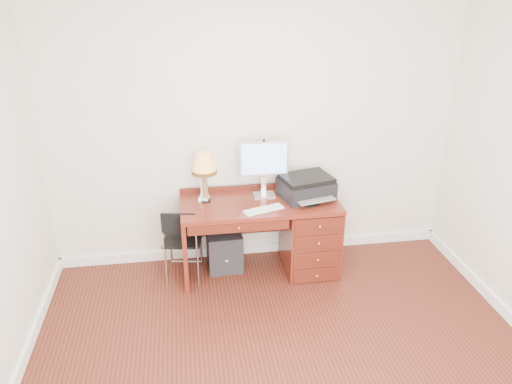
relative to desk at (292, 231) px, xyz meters
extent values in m
plane|color=#3B150D|center=(-0.32, -1.40, -0.41)|extent=(4.00, 4.00, 0.00)
plane|color=silver|center=(-0.32, 0.35, 0.94)|extent=(4.00, 0.00, 4.00)
cube|color=white|center=(-0.32, 0.33, -0.36)|extent=(4.00, 0.03, 0.10)
cube|color=maroon|center=(-0.32, -0.01, 0.32)|extent=(1.50, 0.65, 0.04)
cube|color=maroon|center=(0.18, -0.01, -0.06)|extent=(0.50, 0.61, 0.71)
cube|color=maroon|center=(-1.05, -0.01, -0.06)|extent=(0.04, 0.61, 0.71)
cube|color=#511910|center=(-0.56, 0.29, 0.05)|extent=(0.96, 0.03, 0.39)
cube|color=#511910|center=(-0.56, -0.31, 0.25)|extent=(0.91, 0.03, 0.09)
sphere|color=#BF8C3F|center=(0.18, -0.34, -0.06)|extent=(0.03, 0.03, 0.03)
cube|color=silver|center=(-0.26, 0.14, 0.34)|extent=(0.21, 0.15, 0.01)
cube|color=silver|center=(-0.26, 0.19, 0.44)|extent=(0.05, 0.03, 0.17)
cube|color=silver|center=(-0.26, 0.17, 0.71)|extent=(0.47, 0.05, 0.34)
cube|color=#4C8CF2|center=(-0.26, 0.15, 0.71)|extent=(0.43, 0.01, 0.30)
cube|color=white|center=(-0.32, -0.19, 0.34)|extent=(0.39, 0.22, 0.01)
cylinder|color=black|center=(0.13, -0.09, 0.34)|extent=(0.21, 0.21, 0.01)
ellipsoid|color=white|center=(0.13, -0.09, 0.36)|extent=(0.09, 0.06, 0.04)
cube|color=black|center=(0.14, 0.05, 0.42)|extent=(0.56, 0.48, 0.17)
cube|color=black|center=(0.14, 0.05, 0.53)|extent=(0.53, 0.45, 0.04)
cylinder|color=black|center=(-0.83, 0.09, 0.35)|extent=(0.10, 0.10, 0.02)
cone|color=olive|center=(-0.83, 0.09, 0.50)|extent=(0.06, 0.06, 0.29)
cone|color=#DF9346|center=(-0.83, 0.09, 0.73)|extent=(0.23, 0.23, 0.18)
cylinder|color=#593814|center=(-0.83, 0.09, 0.64)|extent=(0.24, 0.24, 0.04)
cube|color=white|center=(-0.84, 0.11, 0.36)|extent=(0.12, 0.12, 0.04)
cube|color=white|center=(-0.84, 0.11, 0.45)|extent=(0.06, 0.07, 0.16)
cylinder|color=black|center=(0.01, 0.10, 0.39)|extent=(0.08, 0.08, 0.10)
cube|color=black|center=(-1.07, 0.02, -0.01)|extent=(0.40, 0.40, 0.02)
cube|color=black|center=(-1.07, -0.15, 0.24)|extent=(0.32, 0.07, 0.21)
cylinder|color=silver|center=(-1.22, 0.17, -0.21)|extent=(0.02, 0.02, 0.40)
cylinder|color=silver|center=(-0.92, 0.17, -0.21)|extent=(0.02, 0.02, 0.40)
cylinder|color=silver|center=(-1.22, -0.14, -0.21)|extent=(0.02, 0.02, 0.40)
cylinder|color=silver|center=(-0.92, -0.14, -0.21)|extent=(0.02, 0.02, 0.40)
cylinder|color=silver|center=(-1.22, -0.15, 0.16)|extent=(0.02, 0.02, 0.36)
cylinder|color=silver|center=(-0.92, -0.15, 0.16)|extent=(0.02, 0.02, 0.36)
cube|color=black|center=(-0.66, 0.10, -0.22)|extent=(0.35, 0.35, 0.39)
camera|label=1|loc=(-1.00, -4.23, 2.35)|focal=35.00mm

